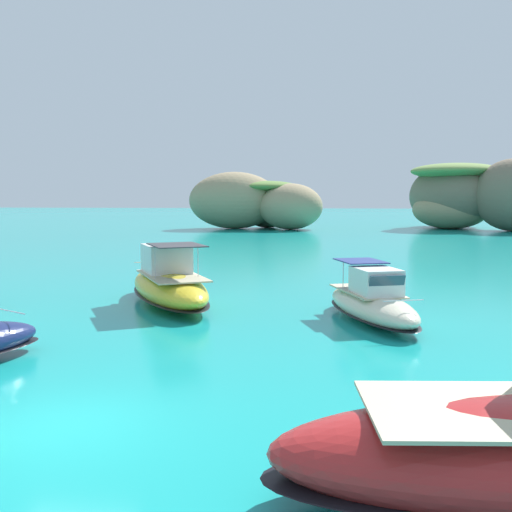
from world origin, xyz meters
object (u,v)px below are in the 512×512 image
islet_large (467,197)px  islet_small (255,202)px  motorboat_cream (372,303)px  motorboat_yellow (169,285)px

islet_large → islet_small: islet_large is taller
islet_large → motorboat_cream: 66.53m
islet_large → islet_small: size_ratio=1.11×
islet_large → motorboat_yellow: (-26.19, -61.37, -3.49)m
islet_small → motorboat_cream: (11.55, -61.22, -3.06)m
motorboat_yellow → islet_small: bearing=92.9°
motorboat_yellow → islet_large: bearing=66.9°
motorboat_yellow → motorboat_cream: bearing=-17.4°
islet_large → motorboat_cream: size_ratio=3.00×
islet_large → islet_small: (-29.19, -2.83, -0.60)m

